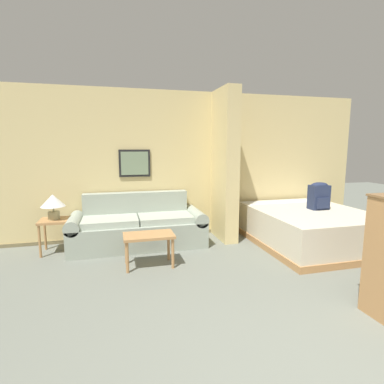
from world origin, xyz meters
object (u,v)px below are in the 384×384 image
bed (308,227)px  couch (138,227)px  coffee_table (149,239)px  table_lamp (53,202)px  backpack (319,195)px

bed → couch: bearing=166.6°
coffee_table → table_lamp: table_lamp is taller
table_lamp → bed: table_lamp is taller
coffee_table → backpack: (2.88, 0.28, 0.44)m
table_lamp → backpack: bearing=-8.3°
coffee_table → backpack: bearing=5.6°
coffee_table → table_lamp: bearing=146.0°
couch → bed: size_ratio=1.05×
table_lamp → backpack: size_ratio=0.85×
bed → coffee_table: bearing=-174.2°
couch → bed: 2.84m
bed → backpack: bearing=3.4°
coffee_table → bed: size_ratio=0.33×
table_lamp → coffee_table: bearing=-34.0°
backpack → coffee_table: bearing=-174.4°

